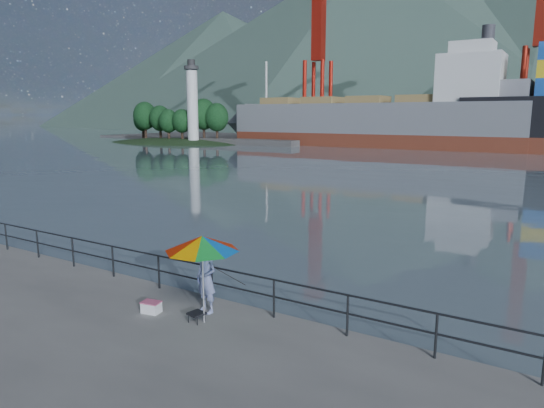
{
  "coord_description": "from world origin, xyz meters",
  "views": [
    {
      "loc": [
        11.07,
        -8.19,
        5.07
      ],
      "look_at": [
        2.27,
        6.0,
        2.0
      ],
      "focal_mm": 32.0,
      "sensor_mm": 36.0,
      "label": 1
    }
  ],
  "objects_px": {
    "beach_umbrella": "(202,243)",
    "bulk_carrier": "(380,121)",
    "cooler_bag": "(151,308)",
    "fisherman": "(206,278)"
  },
  "relations": [
    {
      "from": "beach_umbrella",
      "to": "bulk_carrier",
      "type": "distance_m",
      "value": 73.94
    },
    {
      "from": "fisherman",
      "to": "beach_umbrella",
      "type": "height_order",
      "value": "beach_umbrella"
    },
    {
      "from": "cooler_bag",
      "to": "bulk_carrier",
      "type": "bearing_deg",
      "value": 94.36
    },
    {
      "from": "beach_umbrella",
      "to": "bulk_carrier",
      "type": "bearing_deg",
      "value": 106.18
    },
    {
      "from": "beach_umbrella",
      "to": "bulk_carrier",
      "type": "height_order",
      "value": "bulk_carrier"
    },
    {
      "from": "fisherman",
      "to": "beach_umbrella",
      "type": "relative_size",
      "value": 0.81
    },
    {
      "from": "beach_umbrella",
      "to": "cooler_bag",
      "type": "xyz_separation_m",
      "value": [
        -1.56,
        -0.25,
        -1.89
      ]
    },
    {
      "from": "fisherman",
      "to": "beach_umbrella",
      "type": "bearing_deg",
      "value": -46.12
    },
    {
      "from": "cooler_bag",
      "to": "fisherman",
      "type": "bearing_deg",
      "value": 24.03
    },
    {
      "from": "cooler_bag",
      "to": "bulk_carrier",
      "type": "height_order",
      "value": "bulk_carrier"
    }
  ]
}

